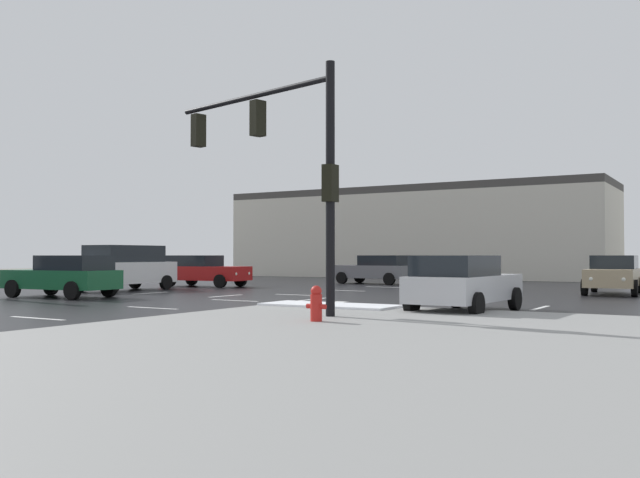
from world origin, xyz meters
TOP-DOWN VIEW (x-y plane):
  - ground_plane at (0.00, 0.00)m, footprint 120.00×120.00m
  - road_asphalt at (0.00, 0.00)m, footprint 44.00×44.00m
  - sidewalk_corner at (12.00, -12.00)m, footprint 18.00×18.00m
  - snow_strip_curbside at (5.00, -4.00)m, footprint 4.00×1.60m
  - lane_markings at (1.20, -1.38)m, footprint 36.15×36.15m
  - traffic_signal_mast at (5.10, -6.52)m, footprint 5.89×1.55m
  - fire_hydrant at (7.06, -8.13)m, footprint 0.48×0.26m
  - strip_building_background at (-5.06, 25.76)m, footprint 27.21×8.00m
  - sedan_green at (-6.61, -3.85)m, footprint 4.63×2.28m
  - sedan_red at (-8.20, 5.87)m, footprint 4.64×2.30m
  - sedan_silver at (8.60, -2.89)m, footprint 2.18×4.60m
  - sedan_tan at (10.74, 9.26)m, footprint 2.19×4.60m
  - sedan_grey at (-2.02, 13.26)m, footprint 4.66×2.36m
  - suv_white at (-8.58, 1.00)m, footprint 2.24×4.87m

SIDE VIEW (x-z plane):
  - ground_plane at x=0.00m, z-range 0.00..0.00m
  - road_asphalt at x=0.00m, z-range 0.00..0.02m
  - lane_markings at x=1.20m, z-range 0.02..0.03m
  - sidewalk_corner at x=12.00m, z-range 0.00..0.14m
  - snow_strip_curbside at x=5.00m, z-range 0.14..0.20m
  - fire_hydrant at x=7.06m, z-range 0.14..0.93m
  - sedan_green at x=-6.61m, z-range 0.06..1.64m
  - sedan_red at x=-8.20m, z-range 0.06..1.64m
  - sedan_silver at x=8.60m, z-range 0.06..1.64m
  - sedan_tan at x=10.74m, z-range 0.06..1.64m
  - sedan_grey at x=-2.02m, z-range 0.06..1.64m
  - suv_white at x=-8.58m, z-range 0.08..2.11m
  - strip_building_background at x=-5.06m, z-range 0.00..6.40m
  - traffic_signal_mast at x=5.10m, z-range 1.19..7.35m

